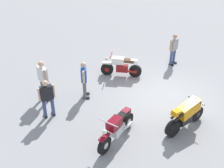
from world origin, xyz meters
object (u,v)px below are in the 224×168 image
object	(u,v)px
motorcycle_cream_vintage	(121,67)
motorcycle_maroon_cruiser	(117,128)
motorcycle_orange_sportbike	(186,114)
person_in_white_shirt	(43,78)
person_in_blue_shirt	(84,78)
person_in_black_shirt	(47,97)
person_in_gray_shirt	(174,48)

from	to	relation	value
motorcycle_cream_vintage	motorcycle_maroon_cruiser	xyz separation A→B (m)	(1.85, 4.00, 0.03)
motorcycle_orange_sportbike	person_in_white_shirt	xyz separation A→B (m)	(4.41, -3.63, 0.44)
motorcycle_orange_sportbike	person_in_blue_shirt	distance (m)	4.29
person_in_blue_shirt	person_in_black_shirt	bearing A→B (deg)	-136.88
person_in_gray_shirt	person_in_black_shirt	distance (m)	6.99
motorcycle_cream_vintage	person_in_gray_shirt	distance (m)	2.95
motorcycle_cream_vintage	motorcycle_maroon_cruiser	size ratio (longest dim) A/B	1.00
motorcycle_maroon_cruiser	person_in_blue_shirt	xyz separation A→B (m)	(0.27, -2.92, 0.41)
person_in_black_shirt	person_in_white_shirt	bearing A→B (deg)	-8.69
motorcycle_maroon_cruiser	person_in_gray_shirt	world-z (taller)	person_in_gray_shirt
motorcycle_maroon_cruiser	person_in_blue_shirt	world-z (taller)	person_in_blue_shirt
motorcycle_orange_sportbike	person_in_black_shirt	bearing A→B (deg)	133.93
person_in_gray_shirt	person_in_blue_shirt	distance (m)	5.19
motorcycle_cream_vintage	motorcycle_orange_sportbike	world-z (taller)	motorcycle_orange_sportbike
person_in_gray_shirt	motorcycle_cream_vintage	bearing A→B (deg)	-116.21
motorcycle_orange_sportbike	person_in_blue_shirt	world-z (taller)	person_in_blue_shirt
motorcycle_orange_sportbike	motorcycle_maroon_cruiser	bearing A→B (deg)	155.76
person_in_gray_shirt	motorcycle_maroon_cruiser	bearing A→B (deg)	-78.28
motorcycle_maroon_cruiser	person_in_white_shirt	bearing A→B (deg)	-96.19
person_in_white_shirt	person_in_gray_shirt	distance (m)	6.68
person_in_white_shirt	person_in_blue_shirt	world-z (taller)	person_in_white_shirt
person_in_gray_shirt	person_in_black_shirt	bearing A→B (deg)	-102.51
motorcycle_orange_sportbike	person_in_white_shirt	world-z (taller)	person_in_white_shirt
motorcycle_maroon_cruiser	person_in_gray_shirt	distance (m)	6.34
person_in_black_shirt	person_in_blue_shirt	distance (m)	1.83
motorcycle_orange_sportbike	motorcycle_maroon_cruiser	size ratio (longest dim) A/B	1.08
motorcycle_maroon_cruiser	person_in_black_shirt	world-z (taller)	person_in_black_shirt
person_in_gray_shirt	motorcycle_orange_sportbike	bearing A→B (deg)	-55.86
motorcycle_maroon_cruiser	person_in_black_shirt	bearing A→B (deg)	-83.15
person_in_white_shirt	person_in_gray_shirt	world-z (taller)	person_in_white_shirt
motorcycle_cream_vintage	person_in_white_shirt	distance (m)	3.81
person_in_white_shirt	person_in_gray_shirt	size ratio (longest dim) A/B	1.10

